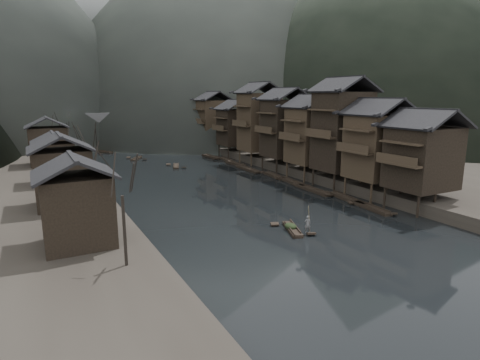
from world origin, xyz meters
TOP-DOWN VIEW (x-y plane):
  - water at (0.00, 0.00)m, footprint 300.00×300.00m
  - right_bank at (35.00, 40.00)m, footprint 40.00×200.00m
  - stilt_houses at (17.28, 19.61)m, footprint 9.00×67.60m
  - left_houses at (-20.50, 20.12)m, footprint 8.10×53.20m
  - bare_trees at (-17.00, 22.56)m, footprint 3.92×73.10m
  - moored_sampans at (12.09, 17.15)m, footprint 3.02×53.37m
  - midriver_boats at (-3.63, 46.78)m, footprint 11.85×31.89m
  - stone_bridge at (-0.00, 72.00)m, footprint 40.00×6.00m
  - hills at (4.14, 168.59)m, footprint 320.00×380.00m
  - hero_sampan at (-0.73, -7.46)m, footprint 2.60×5.00m
  - cargo_heap at (-0.81, -7.25)m, footprint 1.11×1.45m
  - boatman at (-0.10, -9.11)m, footprint 0.73×0.57m
  - bamboo_pole at (0.10, -9.11)m, footprint 1.76×1.80m

SIDE VIEW (x-z plane):
  - water at x=0.00m, z-range 0.00..0.00m
  - moored_sampans at x=12.09m, z-range -0.03..0.44m
  - hero_sampan at x=-0.73m, z-range -0.01..0.42m
  - midriver_boats at x=-3.63m, z-range -0.02..0.43m
  - cargo_heap at x=-0.81m, z-range 0.44..1.10m
  - right_bank at x=35.00m, z-range 0.00..1.80m
  - boatman at x=-0.10m, z-range 0.44..2.20m
  - bamboo_pole at x=0.10m, z-range 2.20..6.10m
  - stone_bridge at x=0.00m, z-range 0.61..9.61m
  - left_houses at x=-20.50m, z-range 1.30..10.02m
  - bare_trees at x=-17.00m, z-range 2.73..10.57m
  - stilt_houses at x=17.28m, z-range 0.83..17.17m
  - hills at x=4.14m, z-range -5.73..116.39m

